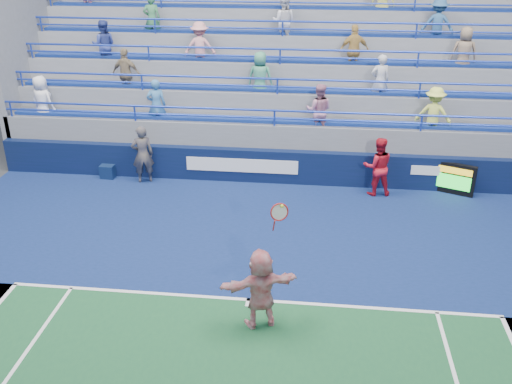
# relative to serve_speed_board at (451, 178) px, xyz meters

# --- Properties ---
(ground) EXTENTS (120.00, 120.00, 0.00)m
(ground) POSITION_rel_serve_speed_board_xyz_m (-5.52, -6.28, -0.50)
(ground) COLOR #333538
(sponsor_wall) EXTENTS (18.00, 0.32, 1.10)m
(sponsor_wall) POSITION_rel_serve_speed_board_xyz_m (-5.52, 0.21, 0.05)
(sponsor_wall) COLOR #091633
(sponsor_wall) RESTS_ON ground
(bleacher_stand) EXTENTS (18.00, 5.60, 6.13)m
(bleacher_stand) POSITION_rel_serve_speed_board_xyz_m (-5.53, 3.98, 1.05)
(bleacher_stand) COLOR slate
(bleacher_stand) RESTS_ON ground
(serve_speed_board) EXTENTS (1.39, 0.69, 1.00)m
(serve_speed_board) POSITION_rel_serve_speed_board_xyz_m (0.00, 0.00, 0.00)
(serve_speed_board) COLOR black
(serve_speed_board) RESTS_ON ground
(judge_chair) EXTENTS (0.48, 0.48, 0.81)m
(judge_chair) POSITION_rel_serve_speed_board_xyz_m (-10.96, 0.00, -0.24)
(judge_chair) COLOR #0D1D40
(judge_chair) RESTS_ON ground
(tennis_player) EXTENTS (1.72, 1.08, 2.85)m
(tennis_player) POSITION_rel_serve_speed_board_xyz_m (-5.16, -7.07, 0.39)
(tennis_player) COLOR white
(tennis_player) RESTS_ON ground
(line_judge) EXTENTS (0.81, 0.67, 1.90)m
(line_judge) POSITION_rel_serve_speed_board_xyz_m (-9.68, -0.23, 0.45)
(line_judge) COLOR #131735
(line_judge) RESTS_ON ground
(ball_girl) EXTENTS (0.98, 0.81, 1.85)m
(ball_girl) POSITION_rel_serve_speed_board_xyz_m (-2.29, -0.34, 0.42)
(ball_girl) COLOR red
(ball_girl) RESTS_ON ground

